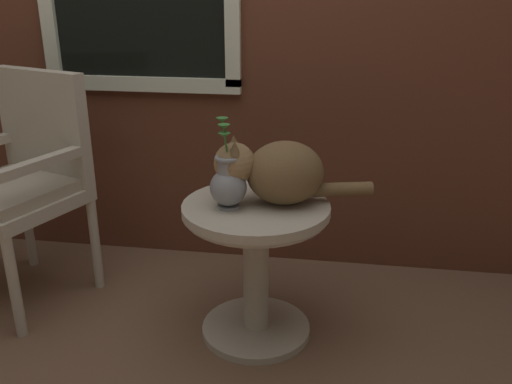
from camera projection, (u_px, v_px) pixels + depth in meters
The scene contains 5 objects.
ground_plane at pixel (180, 343), 2.23m from camera, with size 6.00×6.00×0.00m, color brown.
wicker_side_table at pixel (256, 247), 2.16m from camera, with size 0.57×0.57×0.57m.
wicker_chair at pixel (24, 175), 2.42m from camera, with size 0.64×0.64×1.01m.
cat at pixel (278, 171), 2.07m from camera, with size 0.60×0.30×0.26m.
pewter_vase_with_ivy at pixel (228, 182), 2.03m from camera, with size 0.14×0.14×0.34m.
Camera 1 is at (0.59, -1.79, 1.36)m, focal length 38.71 mm.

